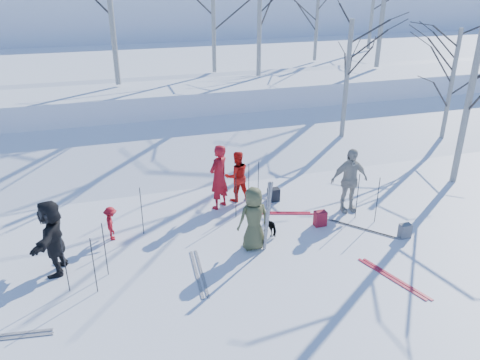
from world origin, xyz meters
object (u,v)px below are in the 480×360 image
object	(u,v)px
skier_red_north	(219,177)
dog	(271,224)
skier_olive_center	(254,219)
skier_grey_west	(53,237)
skier_redor_behind	(237,176)
skier_cream_east	(349,180)
skier_red_seated	(111,223)
backpack_dark	(274,195)
backpack_red	(320,219)
backpack_grey	(405,231)

from	to	relation	value
skier_red_north	dog	distance (m)	2.18
skier_olive_center	skier_grey_west	distance (m)	4.65
skier_grey_west	skier_redor_behind	bearing A→B (deg)	126.43
skier_cream_east	skier_grey_west	size ratio (longest dim) A/B	1.06
skier_red_seated	dog	size ratio (longest dim) A/B	1.48
skier_redor_behind	backpack_dark	xyz separation A→B (m)	(1.03, -0.40, -0.58)
backpack_red	backpack_grey	world-z (taller)	backpack_red
skier_olive_center	skier_cream_east	distance (m)	3.43
skier_olive_center	backpack_grey	world-z (taller)	skier_olive_center
skier_grey_west	dog	size ratio (longest dim) A/B	2.93
skier_olive_center	skier_grey_west	bearing A→B (deg)	-10.83
skier_red_north	skier_grey_west	size ratio (longest dim) A/B	1.07
dog	backpack_red	world-z (taller)	dog
skier_red_seated	skier_cream_east	distance (m)	6.61
skier_cream_east	backpack_grey	bearing A→B (deg)	-66.83
skier_redor_behind	backpack_dark	size ratio (longest dim) A/B	3.91
skier_red_north	skier_grey_west	distance (m)	4.84
skier_olive_center	skier_cream_east	xyz separation A→B (m)	(3.24, 1.11, 0.13)
backpack_dark	dog	bearing A→B (deg)	-113.41
backpack_red	backpack_dark	size ratio (longest dim) A/B	1.05
backpack_grey	backpack_dark	bearing A→B (deg)	129.35
skier_redor_behind	skier_grey_west	bearing A→B (deg)	23.12
skier_red_north	backpack_dark	bearing A→B (deg)	140.90
skier_red_north	skier_redor_behind	world-z (taller)	skier_red_north
skier_redor_behind	skier_red_seated	xyz separation A→B (m)	(-3.74, -1.23, -0.33)
skier_redor_behind	backpack_red	size ratio (longest dim) A/B	3.72
skier_olive_center	skier_red_seated	bearing A→B (deg)	-29.83
skier_redor_behind	backpack_dark	distance (m)	1.25
skier_grey_west	backpack_red	world-z (taller)	skier_grey_west
skier_cream_east	backpack_grey	world-z (taller)	skier_cream_east
skier_olive_center	skier_red_seated	distance (m)	3.67
backpack_grey	skier_grey_west	bearing A→B (deg)	172.55
skier_red_seated	skier_grey_west	xyz separation A→B (m)	(-1.30, -1.08, 0.44)
skier_red_seated	backpack_dark	xyz separation A→B (m)	(4.78, 0.83, -0.25)
skier_cream_east	backpack_red	xyz separation A→B (m)	(-1.14, -0.59, -0.74)
skier_cream_east	backpack_dark	size ratio (longest dim) A/B	4.74
backpack_red	backpack_grey	distance (m)	2.20
backpack_grey	skier_red_seated	bearing A→B (deg)	163.15
dog	backpack_grey	size ratio (longest dim) A/B	1.61
skier_olive_center	skier_redor_behind	xyz separation A→B (m)	(0.41, 2.71, -0.04)
skier_red_seated	skier_grey_west	bearing A→B (deg)	128.75
skier_red_north	backpack_red	bearing A→B (deg)	105.13
skier_cream_east	backpack_dark	bearing A→B (deg)	148.88
skier_red_north	skier_red_seated	world-z (taller)	skier_red_north
skier_olive_center	skier_redor_behind	distance (m)	2.74
backpack_dark	skier_redor_behind	bearing A→B (deg)	159.07
skier_red_seated	skier_redor_behind	bearing A→B (deg)	-72.94
skier_red_north	skier_cream_east	size ratio (longest dim) A/B	1.02
skier_grey_west	backpack_dark	xyz separation A→B (m)	(6.08, 1.91, -0.70)
skier_grey_west	backpack_grey	distance (m)	8.66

